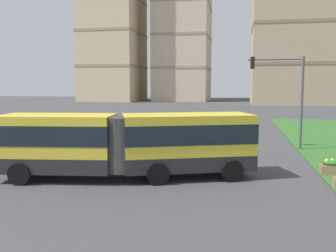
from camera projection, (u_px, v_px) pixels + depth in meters
The scene contains 6 objects.
articulated_bus at pixel (128, 143), 17.50m from camera, with size 11.92×5.32×3.00m.
car_navy_sedan at pixel (109, 129), 31.10m from camera, with size 4.47×2.16×1.58m.
flower_planter_5 at pixel (333, 167), 18.02m from camera, with size 1.10×0.56×0.74m.
traffic_light_far_right at pixel (285, 86), 24.93m from camera, with size 3.64×0.28×6.26m.
apartment_tower_west at pixel (113, 1), 101.92m from camera, with size 14.92×18.65×54.19m.
apartment_tower_westcentre at pixel (183, 8), 103.76m from camera, with size 14.71×18.87×51.57m.
Camera 1 is at (4.58, -4.09, 4.36)m, focal length 39.96 mm.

